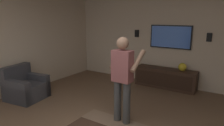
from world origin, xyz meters
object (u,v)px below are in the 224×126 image
armchair (25,88)px  media_console (165,78)px  tv (170,37)px  wall_speaker_left (209,37)px  wall_speaker_right (137,33)px  person_standing (123,75)px  vase_round (182,67)px

armchair → media_console: 3.75m
tv → wall_speaker_left: bearing=90.8°
media_console → tv: size_ratio=1.46×
wall_speaker_left → wall_speaker_right: size_ratio=1.00×
armchair → wall_speaker_right: size_ratio=4.17×
tv → armchair: bearing=-42.0°
media_console → person_standing: size_ratio=1.04×
armchair → vase_round: size_ratio=4.17×
vase_round → wall_speaker_left: 1.01m
media_console → wall_speaker_right: bearing=-103.5°
vase_round → wall_speaker_right: 1.74m
media_console → wall_speaker_left: 1.58m
media_console → tv: 1.18m
armchair → person_standing: bearing=-1.4°
wall_speaker_left → wall_speaker_right: wall_speaker_right is taller
armchair → wall_speaker_left: 4.82m
media_console → wall_speaker_right: (0.25, 1.06, 1.21)m
armchair → person_standing: person_standing is taller
armchair → media_console: size_ratio=0.54×
tv → person_standing: bearing=-1.1°
armchair → vase_round: 4.10m
wall_speaker_left → wall_speaker_right: bearing=90.0°
media_console → vase_round: vase_round is taller
armchair → wall_speaker_right: bearing=53.5°
tv → media_console: bearing=0.0°
armchair → wall_speaker_right: (2.93, -1.57, 1.20)m
vase_round → wall_speaker_right: size_ratio=1.00×
media_console → person_standing: person_standing is taller
tv → vase_round: size_ratio=5.30×
tv → wall_speaker_right: 1.06m
tv → wall_speaker_right: (0.01, 1.06, 0.05)m
media_console → armchair: bearing=-44.5°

